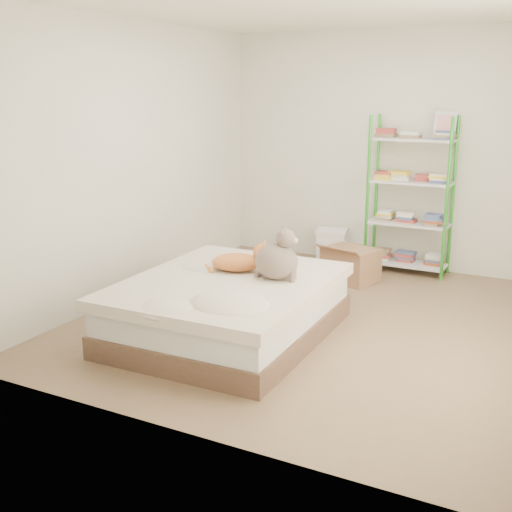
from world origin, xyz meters
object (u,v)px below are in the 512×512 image
Objects in this scene: bed at (228,308)px; shelf_unit at (410,197)px; grey_cat at (276,254)px; orange_cat at (237,260)px; cardboard_box at (351,265)px; white_bin at (332,246)px.

bed is 2.72m from shelf_unit.
grey_cat is at bearing 29.36° from bed.
shelf_unit reaches higher than orange_cat.
orange_cat is (-0.06, 0.25, 0.34)m from bed.
shelf_unit is at bearing 70.84° from cardboard_box.
grey_cat is 2.38m from shelf_unit.
shelf_unit is 2.87× the size of cardboard_box.
white_bin is (-0.87, -0.03, -0.63)m from shelf_unit.
bed reaches higher than white_bin.
shelf_unit is at bearing 43.29° from orange_cat.
grey_cat reaches higher than cardboard_box.
bed is 1.10× the size of shelf_unit.
shelf_unit is 1.00m from cardboard_box.
shelf_unit reaches higher than cardboard_box.
orange_cat is 1.77m from cardboard_box.
cardboard_box is at bearing 77.68° from bed.
shelf_unit is 1.08m from white_bin.
orange_cat is 2.28m from white_bin.
cardboard_box is at bearing 49.53° from orange_cat.
white_bin is at bearing 143.05° from cardboard_box.
shelf_unit is at bearing 71.04° from bed.
bed reaches higher than cardboard_box.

